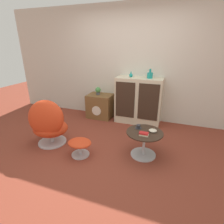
{
  "coord_description": "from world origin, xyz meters",
  "views": [
    {
      "loc": [
        1.02,
        -2.38,
        1.75
      ],
      "look_at": [
        -0.03,
        0.52,
        0.55
      ],
      "focal_mm": 28.0,
      "sensor_mm": 36.0,
      "label": 1
    }
  ],
  "objects_px": {
    "sideboard": "(138,101)",
    "egg_chair": "(48,124)",
    "book_stack": "(144,134)",
    "teacup": "(138,127)",
    "coffee_table": "(144,141)",
    "ottoman": "(80,144)",
    "vase_leftmost": "(131,75)",
    "vase_inner_left": "(150,75)",
    "tv_console": "(100,106)",
    "potted_plant": "(98,90)",
    "bowl": "(153,130)"
  },
  "relations": [
    {
      "from": "sideboard",
      "to": "egg_chair",
      "type": "xyz_separation_m",
      "value": [
        -1.3,
        -1.55,
        -0.11
      ]
    },
    {
      "from": "book_stack",
      "to": "teacup",
      "type": "bearing_deg",
      "value": 120.83
    },
    {
      "from": "sideboard",
      "to": "coffee_table",
      "type": "bearing_deg",
      "value": -73.59
    },
    {
      "from": "ottoman",
      "to": "vase_leftmost",
      "type": "distance_m",
      "value": 1.94
    },
    {
      "from": "vase_inner_left",
      "to": "teacup",
      "type": "relative_size",
      "value": 1.77
    },
    {
      "from": "tv_console",
      "to": "vase_leftmost",
      "type": "relative_size",
      "value": 5.01
    },
    {
      "from": "vase_leftmost",
      "to": "potted_plant",
      "type": "relative_size",
      "value": 0.65
    },
    {
      "from": "sideboard",
      "to": "potted_plant",
      "type": "bearing_deg",
      "value": -179.2
    },
    {
      "from": "egg_chair",
      "to": "coffee_table",
      "type": "height_order",
      "value": "egg_chair"
    },
    {
      "from": "egg_chair",
      "to": "teacup",
      "type": "bearing_deg",
      "value": 12.41
    },
    {
      "from": "vase_inner_left",
      "to": "potted_plant",
      "type": "height_order",
      "value": "vase_inner_left"
    },
    {
      "from": "vase_inner_left",
      "to": "potted_plant",
      "type": "relative_size",
      "value": 1.07
    },
    {
      "from": "tv_console",
      "to": "vase_inner_left",
      "type": "xyz_separation_m",
      "value": [
        1.18,
        0.02,
        0.84
      ]
    },
    {
      "from": "vase_leftmost",
      "to": "teacup",
      "type": "bearing_deg",
      "value": -69.25
    },
    {
      "from": "egg_chair",
      "to": "vase_inner_left",
      "type": "relative_size",
      "value": 4.48
    },
    {
      "from": "tv_console",
      "to": "coffee_table",
      "type": "xyz_separation_m",
      "value": [
        1.34,
        -1.29,
        -0.02
      ]
    },
    {
      "from": "tv_console",
      "to": "teacup",
      "type": "distance_m",
      "value": 1.71
    },
    {
      "from": "egg_chair",
      "to": "teacup",
      "type": "xyz_separation_m",
      "value": [
        1.56,
        0.34,
        0.04
      ]
    },
    {
      "from": "sideboard",
      "to": "book_stack",
      "type": "height_order",
      "value": "sideboard"
    },
    {
      "from": "tv_console",
      "to": "egg_chair",
      "type": "xyz_separation_m",
      "value": [
        -0.34,
        -1.54,
        0.13
      ]
    },
    {
      "from": "coffee_table",
      "to": "bowl",
      "type": "relative_size",
      "value": 4.57
    },
    {
      "from": "tv_console",
      "to": "book_stack",
      "type": "xyz_separation_m",
      "value": [
        1.35,
        -1.41,
        0.17
      ]
    },
    {
      "from": "ottoman",
      "to": "coffee_table",
      "type": "bearing_deg",
      "value": 19.81
    },
    {
      "from": "vase_inner_left",
      "to": "teacup",
      "type": "height_order",
      "value": "vase_inner_left"
    },
    {
      "from": "egg_chair",
      "to": "bowl",
      "type": "relative_size",
      "value": 6.91
    },
    {
      "from": "vase_leftmost",
      "to": "vase_inner_left",
      "type": "height_order",
      "value": "vase_inner_left"
    },
    {
      "from": "sideboard",
      "to": "vase_leftmost",
      "type": "relative_size",
      "value": 8.77
    },
    {
      "from": "egg_chair",
      "to": "ottoman",
      "type": "height_order",
      "value": "egg_chair"
    },
    {
      "from": "coffee_table",
      "to": "vase_leftmost",
      "type": "xyz_separation_m",
      "value": [
        -0.58,
        1.31,
        0.83
      ]
    },
    {
      "from": "teacup",
      "to": "vase_inner_left",
      "type": "bearing_deg",
      "value": 91.88
    },
    {
      "from": "vase_leftmost",
      "to": "ottoman",
      "type": "bearing_deg",
      "value": -103.87
    },
    {
      "from": "tv_console",
      "to": "teacup",
      "type": "relative_size",
      "value": 5.4
    },
    {
      "from": "sideboard",
      "to": "book_stack",
      "type": "bearing_deg",
      "value": -74.69
    },
    {
      "from": "coffee_table",
      "to": "teacup",
      "type": "relative_size",
      "value": 5.26
    },
    {
      "from": "ottoman",
      "to": "potted_plant",
      "type": "distance_m",
      "value": 1.77
    },
    {
      "from": "book_stack",
      "to": "bowl",
      "type": "relative_size",
      "value": 1.15
    },
    {
      "from": "teacup",
      "to": "bowl",
      "type": "bearing_deg",
      "value": -9.66
    },
    {
      "from": "tv_console",
      "to": "sideboard",
      "type": "bearing_deg",
      "value": 0.89
    },
    {
      "from": "sideboard",
      "to": "bowl",
      "type": "height_order",
      "value": "sideboard"
    },
    {
      "from": "bowl",
      "to": "book_stack",
      "type": "bearing_deg",
      "value": -122.55
    },
    {
      "from": "sideboard",
      "to": "bowl",
      "type": "xyz_separation_m",
      "value": [
        0.5,
        -1.25,
        -0.08
      ]
    },
    {
      "from": "vase_inner_left",
      "to": "bowl",
      "type": "xyz_separation_m",
      "value": [
        0.28,
        -1.25,
        -0.68
      ]
    },
    {
      "from": "vase_inner_left",
      "to": "book_stack",
      "type": "xyz_separation_m",
      "value": [
        0.17,
        -1.43,
        -0.67
      ]
    },
    {
      "from": "vase_leftmost",
      "to": "bowl",
      "type": "distance_m",
      "value": 1.58
    },
    {
      "from": "ottoman",
      "to": "potted_plant",
      "type": "xyz_separation_m",
      "value": [
        -0.4,
        1.65,
        0.49
      ]
    },
    {
      "from": "sideboard",
      "to": "vase_inner_left",
      "type": "xyz_separation_m",
      "value": [
        0.22,
        0.0,
        0.6
      ]
    },
    {
      "from": "sideboard",
      "to": "tv_console",
      "type": "height_order",
      "value": "sideboard"
    },
    {
      "from": "ottoman",
      "to": "teacup",
      "type": "bearing_deg",
      "value": 27.9
    },
    {
      "from": "ottoman",
      "to": "coffee_table",
      "type": "relative_size",
      "value": 0.67
    },
    {
      "from": "egg_chair",
      "to": "potted_plant",
      "type": "height_order",
      "value": "egg_chair"
    }
  ]
}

